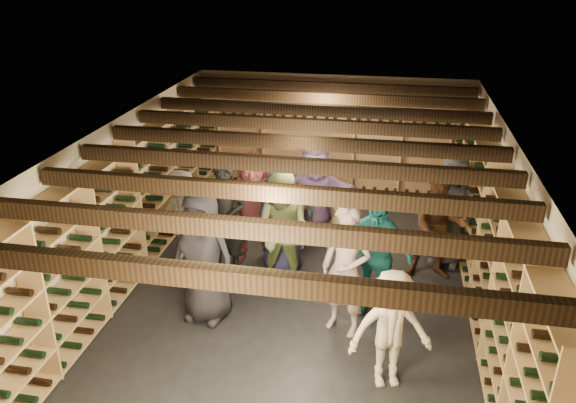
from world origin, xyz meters
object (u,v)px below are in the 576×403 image
(crate_stack_right, at_px, (306,216))
(person_9, at_px, (182,216))
(person_1, at_px, (225,220))
(person_5, at_px, (253,208))
(person_2, at_px, (285,234))
(person_7, at_px, (346,270))
(crate_stack_left, at_px, (331,214))
(person_8, at_px, (439,226))
(person_11, at_px, (315,197))
(person_10, at_px, (287,209))
(person_4, at_px, (374,254))
(person_3, at_px, (391,330))
(person_0, at_px, (203,257))
(person_6, at_px, (281,222))
(crate_loose, at_px, (323,209))
(person_12, at_px, (450,210))

(crate_stack_right, bearing_deg, person_9, -141.13)
(person_1, bearing_deg, person_5, 65.04)
(person_2, bearing_deg, crate_stack_right, 94.92)
(person_7, bearing_deg, crate_stack_left, 123.38)
(person_8, bearing_deg, person_11, 159.31)
(person_7, distance_m, person_10, 2.17)
(crate_stack_right, height_order, person_5, person_5)
(crate_stack_right, xyz_separation_m, person_4, (1.29, -2.35, 0.63))
(crate_stack_left, relative_size, person_4, 0.38)
(person_2, xyz_separation_m, person_3, (1.53, -1.71, -0.20))
(person_3, bearing_deg, person_0, 144.92)
(person_0, relative_size, person_7, 1.02)
(person_3, distance_m, person_6, 2.81)
(person_0, relative_size, person_11, 1.02)
(person_5, bearing_deg, crate_stack_left, 38.75)
(person_5, distance_m, person_10, 0.56)
(person_10, bearing_deg, person_2, -56.38)
(crate_loose, relative_size, person_12, 0.27)
(person_1, height_order, person_12, person_1)
(crate_stack_right, xyz_separation_m, person_0, (-0.92, -2.92, 0.68))
(person_3, distance_m, person_10, 3.27)
(crate_stack_left, height_order, person_12, person_12)
(crate_loose, bearing_deg, crate_stack_left, -72.42)
(person_2, distance_m, person_12, 2.72)
(crate_stack_left, distance_m, person_8, 2.22)
(person_0, relative_size, person_12, 1.02)
(person_5, height_order, person_8, person_5)
(person_2, relative_size, person_5, 1.02)
(crate_stack_right, height_order, person_10, person_10)
(crate_loose, bearing_deg, person_9, -133.23)
(person_4, height_order, person_12, person_12)
(person_6, bearing_deg, crate_stack_right, 95.71)
(person_6, bearing_deg, person_5, 160.40)
(person_8, bearing_deg, person_2, -162.18)
(person_8, height_order, person_10, person_8)
(person_3, distance_m, person_11, 3.42)
(person_5, bearing_deg, crate_loose, 55.75)
(person_7, height_order, person_8, person_7)
(crate_loose, distance_m, person_4, 3.33)
(person_3, xyz_separation_m, person_10, (-1.71, 2.79, 0.08))
(person_4, bearing_deg, person_0, -147.69)
(person_0, xyz_separation_m, person_7, (1.87, 0.04, -0.02))
(crate_loose, height_order, person_11, person_11)
(person_11, height_order, person_12, person_11)
(person_10, bearing_deg, person_4, -18.46)
(person_1, distance_m, person_10, 1.09)
(person_5, distance_m, person_11, 1.09)
(person_2, bearing_deg, person_11, 85.51)
(crate_stack_right, xyz_separation_m, person_11, (0.25, -0.64, 0.66))
(crate_loose, relative_size, person_7, 0.27)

